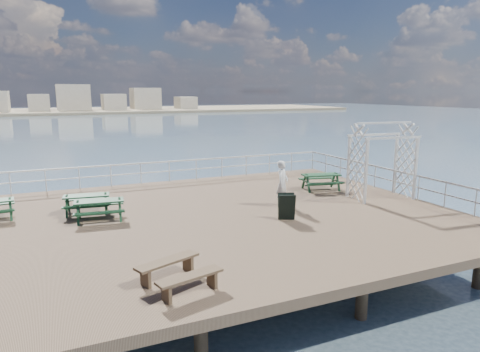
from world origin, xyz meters
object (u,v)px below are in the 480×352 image
picnic_table_d (99,206)px  trellis_arbor (382,165)px  picnic_table_b (87,200)px  picnic_table_c (321,178)px  person (282,183)px  flat_bench_near (190,280)px  flat_bench_far (168,265)px

picnic_table_d → trellis_arbor: bearing=-1.1°
trellis_arbor → picnic_table_b: bearing=173.7°
picnic_table_b → picnic_table_c: (10.56, -0.32, 0.03)m
trellis_arbor → person: bearing=178.7°
picnic_table_b → picnic_table_d: size_ratio=0.99×
flat_bench_near → flat_bench_far: size_ratio=0.96×
person → flat_bench_near: bearing=-173.0°
picnic_table_d → trellis_arbor: size_ratio=0.56×
picnic_table_d → flat_bench_far: (1.01, -5.91, -0.17)m
picnic_table_c → picnic_table_d: bearing=-163.0°
picnic_table_b → flat_bench_near: (1.61, -8.10, -0.17)m
picnic_table_d → flat_bench_near: bearing=-73.1°
picnic_table_c → person: (-3.12, -1.77, 0.38)m
flat_bench_near → person: size_ratio=0.90×
flat_bench_far → picnic_table_b: bearing=79.8°
picnic_table_c → person: 3.60m
picnic_table_c → flat_bench_far: picnic_table_c is taller
picnic_table_b → person: size_ratio=0.99×
picnic_table_c → flat_bench_near: 11.86m
picnic_table_d → person: person is taller
picnic_table_d → flat_bench_far: 6.00m
picnic_table_c → person: size_ratio=1.10×
flat_bench_near → flat_bench_far: (-0.26, 1.04, 0.02)m
trellis_arbor → person: 4.68m
picnic_table_d → picnic_table_c: bearing=11.1°
flat_bench_far → picnic_table_d: bearing=78.6°
trellis_arbor → person: size_ratio=1.79×
picnic_table_b → trellis_arbor: size_ratio=0.56×
picnic_table_b → picnic_table_c: picnic_table_c is taller
flat_bench_near → person: bearing=31.6°
picnic_table_c → flat_bench_near: bearing=-126.6°
picnic_table_b → flat_bench_far: (1.35, -7.06, -0.16)m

